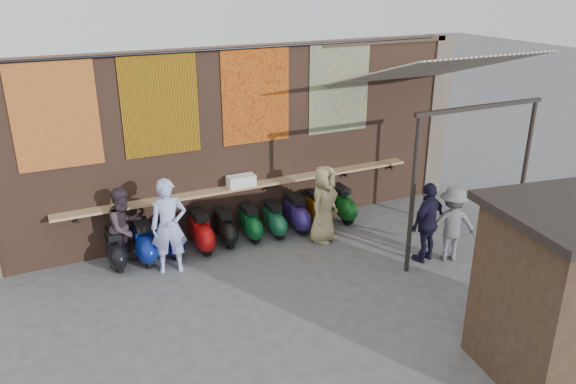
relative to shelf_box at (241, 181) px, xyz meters
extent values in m
plane|color=#474749|center=(0.16, -2.30, -1.25)|extent=(70.00, 70.00, 0.00)
cube|color=brown|center=(0.16, 0.40, 0.75)|extent=(10.00, 0.40, 4.00)
cube|color=#4C4238|center=(5.36, 0.40, 0.75)|extent=(0.50, 0.50, 4.00)
cube|color=#9E7A51|center=(0.16, 0.03, -0.15)|extent=(8.00, 0.32, 0.05)
cube|color=white|center=(0.00, 0.00, 0.00)|extent=(0.59, 0.29, 0.24)
cube|color=maroon|center=(-3.44, 0.18, 1.75)|extent=(1.50, 0.02, 2.00)
cube|color=#C17E0B|center=(-1.54, 0.18, 1.75)|extent=(1.50, 0.02, 2.00)
cube|color=#AF5215|center=(0.46, 0.18, 1.75)|extent=(1.50, 0.02, 2.00)
cube|color=navy|center=(2.46, 0.18, 1.75)|extent=(1.50, 0.02, 2.00)
cylinder|color=black|center=(0.16, 0.17, 2.73)|extent=(9.50, 0.06, 0.06)
imported|color=#9CA8E3|center=(-1.82, -0.90, -0.32)|extent=(0.76, 0.59, 1.86)
imported|color=#332730|center=(-2.54, -0.30, -0.44)|extent=(0.99, 0.93, 1.61)
imported|color=black|center=(2.86, -2.69, -0.43)|extent=(1.04, 0.66, 1.64)
imported|color=slate|center=(3.31, -2.86, -0.48)|extent=(1.15, 0.98, 1.54)
imported|color=#958B5E|center=(1.44, -1.04, -0.40)|extent=(0.98, 0.90, 1.69)
cube|color=black|center=(2.55, -6.21, -0.02)|extent=(2.48, 2.01, 2.45)
cube|color=gold|center=(2.68, -5.34, 0.53)|extent=(1.19, 0.22, 0.50)
cube|color=#473321|center=(2.68, -5.34, -0.35)|extent=(1.87, 0.38, 0.06)
cube|color=beige|center=(3.66, -1.40, 2.30)|extent=(3.20, 3.28, 0.97)
cube|color=#33261C|center=(3.66, 0.19, 2.70)|extent=(3.30, 0.08, 0.12)
cube|color=black|center=(3.66, -2.90, 1.83)|extent=(3.00, 0.08, 0.08)
cylinder|color=black|center=(2.26, -2.90, 0.30)|extent=(0.09, 0.09, 3.10)
cylinder|color=black|center=(5.06, -2.90, 0.30)|extent=(0.09, 0.09, 3.10)
camera|label=1|loc=(-3.96, -10.52, 4.14)|focal=35.00mm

